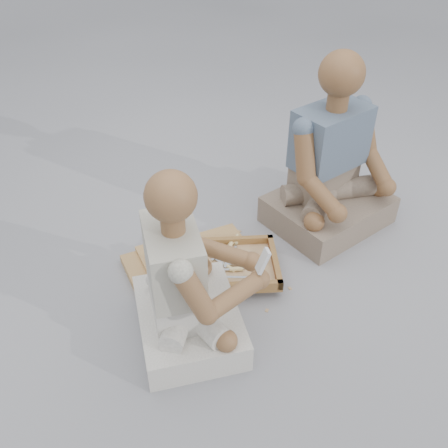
{
  "coord_description": "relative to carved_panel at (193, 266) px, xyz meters",
  "views": [
    {
      "loc": [
        -0.34,
        -1.77,
        1.83
      ],
      "look_at": [
        -0.12,
        0.2,
        0.3
      ],
      "focal_mm": 40.0,
      "sensor_mm": 36.0,
      "label": 1
    }
  ],
  "objects": [
    {
      "name": "chisel_0",
      "position": [
        0.13,
        -0.23,
        0.05
      ],
      "size": [
        0.06,
        0.22,
        0.02
      ],
      "rotation": [
        0.0,
        0.0,
        -1.36
      ],
      "color": "silver",
      "rests_on": "tool_tray"
    },
    {
      "name": "chisel_7",
      "position": [
        0.17,
        -0.07,
        0.05
      ],
      "size": [
        0.15,
        0.18,
        0.02
      ],
      "rotation": [
        0.0,
        0.0,
        -0.87
      ],
      "color": "silver",
      "rests_on": "tool_tray"
    },
    {
      "name": "craftsman",
      "position": [
        -0.05,
        -0.43,
        0.28
      ],
      "size": [
        0.62,
        0.62,
        0.88
      ],
      "rotation": [
        0.0,
        0.0,
        -1.43
      ],
      "color": "silver",
      "rests_on": "ground"
    },
    {
      "name": "mobile_phone",
      "position": [
        0.28,
        -0.44,
        0.4
      ],
      "size": [
        0.06,
        0.05,
        0.11
      ],
      "rotation": [
        -0.35,
        0.0,
        -1.42
      ],
      "color": "silver",
      "rests_on": "craftsman"
    },
    {
      "name": "chisel_3",
      "position": [
        0.29,
        -0.04,
        0.05
      ],
      "size": [
        0.2,
        0.12,
        0.02
      ],
      "rotation": [
        0.0,
        0.0,
        -0.51
      ],
      "color": "silver",
      "rests_on": "tool_tray"
    },
    {
      "name": "chisel_4",
      "position": [
        0.19,
        -0.11,
        0.06
      ],
      "size": [
        0.22,
        0.03,
        0.02
      ],
      "rotation": [
        0.0,
        0.0,
        -0.05
      ],
      "color": "silver",
      "rests_on": "tool_tray"
    },
    {
      "name": "wood_chip_5",
      "position": [
        0.48,
        -0.2,
        -0.02
      ],
      "size": [
        0.02,
        0.02,
        0.0
      ],
      "primitive_type": "cube",
      "rotation": [
        0.0,
        0.0,
        1.91
      ],
      "color": "tan",
      "rests_on": "ground"
    },
    {
      "name": "wood_chip_0",
      "position": [
        0.38,
        0.19,
        -0.02
      ],
      "size": [
        0.02,
        0.02,
        0.0
      ],
      "primitive_type": "cube",
      "rotation": [
        0.0,
        0.0,
        2.73
      ],
      "color": "tan",
      "rests_on": "ground"
    },
    {
      "name": "chisel_1",
      "position": [
        0.24,
        0.11,
        0.06
      ],
      "size": [
        0.07,
        0.22,
        0.02
      ],
      "rotation": [
        0.0,
        0.0,
        1.32
      ],
      "color": "silver",
      "rests_on": "tool_tray"
    },
    {
      "name": "tool_tray",
      "position": [
        0.2,
        -0.06,
        0.04
      ],
      "size": [
        0.49,
        0.4,
        0.06
      ],
      "rotation": [
        0.0,
        0.0,
        -0.04
      ],
      "color": "brown",
      "rests_on": "carved_panel"
    },
    {
      "name": "wood_chip_4",
      "position": [
        0.15,
        0.33,
        -0.02
      ],
      "size": [
        0.02,
        0.02,
        0.0
      ],
      "primitive_type": "cube",
      "rotation": [
        0.0,
        0.0,
        2.45
      ],
      "color": "tan",
      "rests_on": "ground"
    },
    {
      "name": "ground",
      "position": [
        0.28,
        -0.21,
        -0.02
      ],
      "size": [
        60.0,
        60.0,
        0.0
      ],
      "primitive_type": "plane",
      "color": "#949399",
      "rests_on": "ground"
    },
    {
      "name": "carved_panel",
      "position": [
        0.0,
        0.0,
        0.0
      ],
      "size": [
        0.79,
        0.64,
        0.05
      ],
      "primitive_type": "cube",
      "rotation": [
        0.0,
        0.0,
        0.32
      ],
      "color": "#915D38",
      "rests_on": "ground"
    },
    {
      "name": "chisel_8",
      "position": [
        0.29,
        -0.17,
        0.05
      ],
      "size": [
        0.22,
        0.05,
        0.02
      ],
      "rotation": [
        0.0,
        0.0,
        -0.14
      ],
      "color": "silver",
      "rests_on": "tool_tray"
    },
    {
      "name": "chisel_5",
      "position": [
        0.21,
        0.09,
        0.06
      ],
      "size": [
        0.17,
        0.17,
        0.02
      ],
      "rotation": [
        0.0,
        0.0,
        0.8
      ],
      "color": "silver",
      "rests_on": "tool_tray"
    },
    {
      "name": "wood_chip_2",
      "position": [
        0.29,
        0.3,
        -0.02
      ],
      "size": [
        0.02,
        0.02,
        0.0
      ],
      "primitive_type": "cube",
      "rotation": [
        0.0,
        0.0,
        2.35
      ],
      "color": "tan",
      "rests_on": "ground"
    },
    {
      "name": "companion",
      "position": [
        0.81,
        0.35,
        0.32
      ],
      "size": [
        0.83,
        0.78,
        1.02
      ],
      "rotation": [
        0.0,
        0.0,
        3.68
      ],
      "color": "#7D6E5A",
      "rests_on": "ground"
    },
    {
      "name": "wood_chip_6",
      "position": [
        0.18,
        0.14,
        -0.02
      ],
      "size": [
        0.02,
        0.02,
        0.0
      ],
      "primitive_type": "cube",
      "rotation": [
        0.0,
        0.0,
        2.4
      ],
      "color": "tan",
      "rests_on": "ground"
    },
    {
      "name": "wood_chip_1",
      "position": [
        0.07,
        -0.07,
        -0.02
      ],
      "size": [
        0.02,
        0.02,
        0.0
      ],
      "primitive_type": "cube",
      "rotation": [
        0.0,
        0.0,
        2.67
      ],
      "color": "tan",
      "rests_on": "ground"
    },
    {
      "name": "chisel_9",
      "position": [
        0.2,
        0.06,
        0.06
      ],
      "size": [
        0.08,
        0.22,
        0.02
      ],
      "rotation": [
        0.0,
        0.0,
        1.29
      ],
      "color": "silver",
      "rests_on": "tool_tray"
    },
    {
      "name": "chisel_6",
      "position": [
        0.33,
        -0.07,
        0.06
      ],
      "size": [
        0.22,
        0.02,
        0.02
      ],
      "rotation": [
        0.0,
        0.0,
        0.02
      ],
      "color": "silver",
      "rests_on": "tool_tray"
    },
    {
      "name": "wood_chip_7",
      "position": [
        0.04,
        -0.32,
        -0.02
      ],
      "size": [
        0.02,
        0.02,
        0.0
      ],
      "primitive_type": "cube",
      "rotation": [
        0.0,
        0.0,
        2.36
      ],
      "color": "tan",
      "rests_on": "ground"
    },
    {
      "name": "chisel_11",
      "position": [
        0.37,
        -0.02,
        0.05
      ],
      "size": [
        0.19,
        0.14,
        0.02
      ],
      "rotation": [
        0.0,
        0.0,
        0.6
      ],
      "color": "silver",
      "rests_on": "tool_tray"
    },
    {
      "name": "wood_chip_3",
      "position": [
        0.34,
        -0.34,
        -0.02
      ],
      "size": [
        0.02,
        0.02,
        0.0
      ],
      "primitive_type": "cube",
      "rotation": [
        0.0,
        0.0,
        1.07
      ],
      "color": "tan",
      "rests_on": "ground"
    },
    {
      "name": "chisel_10",
      "position": [
        0.3,
        -0.06,
        0.05
      ],
      "size": [
        0.22,
        0.02,
        0.02
      ],
      "rotation": [
        0.0,
        0.0,
        0.01
      ],
      "color": "silver",
      "rests_on": "tool_tray"
    },
    {
      "name": "chisel_2",
      "position": [
        0.18,
        -0.02,
        0.05
      ],
      "size": [
        0.2,
        0.12,
        0.02
      ],
      "rotation": [
        0.0,
        0.0,
        -0.5
      ],
      "color": "silver",
      "rests_on": "tool_tray"
    }
  ]
}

